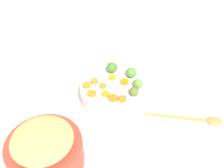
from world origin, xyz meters
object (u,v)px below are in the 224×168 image
at_px(serving_bowl_carrots, 112,94).
at_px(casserole_dish, 42,46).
at_px(wooden_spoon, 200,120).
at_px(metal_pot, 46,153).

relative_size(serving_bowl_carrots, casserole_dish, 1.13).
height_order(serving_bowl_carrots, casserole_dish, casserole_dish).
relative_size(serving_bowl_carrots, wooden_spoon, 0.86).
height_order(serving_bowl_carrots, metal_pot, metal_pot).
bearing_deg(serving_bowl_carrots, wooden_spoon, -114.41).
height_order(wooden_spoon, casserole_dish, casserole_dish).
height_order(metal_pot, casserole_dish, casserole_dish).
bearing_deg(metal_pot, wooden_spoon, -80.31).
height_order(serving_bowl_carrots, wooden_spoon, serving_bowl_carrots).
distance_m(metal_pot, wooden_spoon, 0.56).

